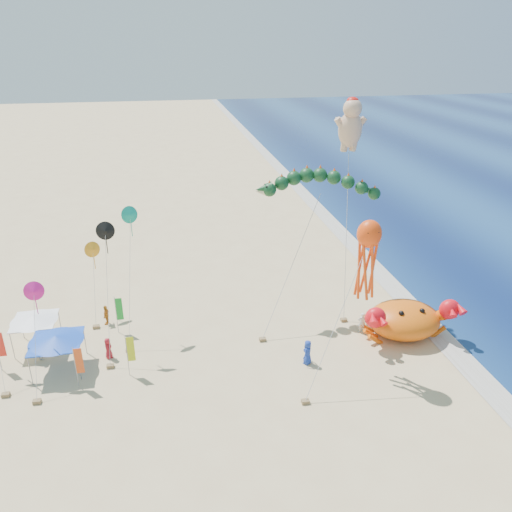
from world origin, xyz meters
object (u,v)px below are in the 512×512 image
Objects in this scene: crab_inflatable at (405,319)px; cherub_kite at (351,124)px; canopy_white at (34,318)px; octopus_kite at (367,254)px; canopy_blue at (56,339)px; dragon_kite at (319,188)px.

cherub_kite reaches higher than crab_inflatable.
cherub_kite is at bearing 7.59° from canopy_white.
crab_inflatable is 15.76m from cherub_kite.
octopus_kite is at bearing -101.72° from cherub_kite.
cherub_kite reaches higher than canopy_blue.
cherub_kite is at bearing 112.55° from crab_inflatable.
octopus_kite reaches higher than crab_inflatable.
canopy_white is at bearing -172.41° from cherub_kite.
dragon_kite is 3.48× the size of canopy_white.
canopy_white is at bearing 164.04° from octopus_kite.
octopus_kite is (0.63, -8.70, -1.99)m from dragon_kite.
canopy_blue is at bearing 170.79° from octopus_kite.
cherub_kite is 28.20m from canopy_white.
cherub_kite is 12.08m from octopus_kite.
canopy_white is (-2.07, 3.17, -0.00)m from canopy_blue.
cherub_kite is 5.14× the size of canopy_white.
canopy_blue is at bearing -164.13° from cherub_kite.
crab_inflatable is 2.06× the size of canopy_blue.
crab_inflatable is at bearing 29.93° from octopus_kite.
crab_inflatable is 25.74m from canopy_blue.
crab_inflatable is 9.13m from octopus_kite.
dragon_kite is (-5.58, 5.85, 9.12)m from crab_inflatable.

